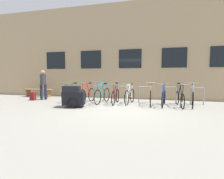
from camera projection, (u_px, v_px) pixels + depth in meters
ground_plane at (119, 109)px, 6.76m from camera, size 42.00×42.00×0.00m
storefront_building at (135, 56)px, 12.24m from camera, size 28.00×5.47×5.54m
bike_rack at (132, 92)px, 8.48m from camera, size 6.61×0.05×0.82m
bicycle_black at (180, 98)px, 7.34m from camera, size 0.44×1.67×1.04m
bicycle_teal at (102, 95)px, 8.27m from camera, size 0.44×1.82×1.09m
bicycle_orange at (151, 96)px, 7.66m from camera, size 0.44×1.70×1.08m
bicycle_silver at (193, 98)px, 7.35m from camera, size 0.50×1.78×1.08m
bicycle_red at (87, 95)px, 8.44m from camera, size 0.44×1.68×1.05m
bicycle_blue at (164, 97)px, 7.49m from camera, size 0.44×1.76×1.04m
bicycle_maroon at (116, 96)px, 8.05m from camera, size 0.44×1.67×1.03m
bicycle_green at (72, 95)px, 8.67m from camera, size 0.44×1.63×1.02m
bicycle_white at (130, 96)px, 8.06m from camera, size 0.44×1.66×1.01m
bike_trailer at (74, 96)px, 7.16m from camera, size 1.48×0.80×0.94m
wooden_bench at (38, 91)px, 10.56m from camera, size 1.88×0.40×0.50m
person_by_bench at (43, 83)px, 9.33m from camera, size 0.32×0.32×1.64m
backpack at (33, 96)px, 9.17m from camera, size 0.29×0.22×0.44m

